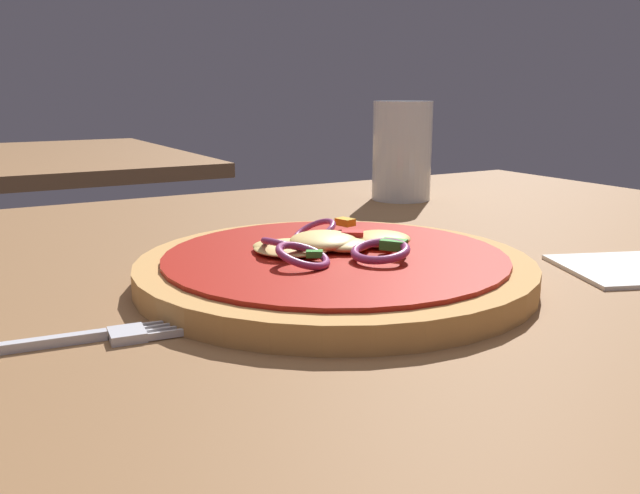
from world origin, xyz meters
name	(u,v)px	position (x,y,z in m)	size (l,w,h in m)	color
dining_table	(326,316)	(0.00, 0.00, 0.01)	(1.15, 0.88, 0.03)	brown
pizza	(334,267)	(0.02, 0.03, 0.04)	(0.26, 0.26, 0.03)	tan
fork	(56,344)	(-0.16, -0.01, 0.03)	(0.17, 0.03, 0.00)	silver
beer_glass	(402,154)	(0.27, 0.28, 0.08)	(0.07, 0.07, 0.11)	silver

